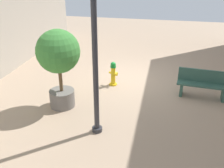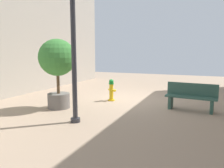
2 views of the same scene
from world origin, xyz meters
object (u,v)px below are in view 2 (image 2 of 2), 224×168
Objects in this scene: fire_hydrant at (111,90)px; street_lamp at (73,33)px; planter_tree at (57,63)px; bench_near at (191,96)px.

fire_hydrant is 3.67m from street_lamp.
planter_tree is at bearing 55.74° from fire_hydrant.
bench_near is 0.70× the size of planter_tree.
street_lamp is (-1.45, 1.14, 0.90)m from planter_tree.
bench_near is (-3.18, 0.30, 0.04)m from fire_hydrant.
street_lamp reaches higher than fire_hydrant.
bench_near is 4.54m from street_lamp.
bench_near reaches higher than fire_hydrant.
street_lamp is at bearing 141.98° from planter_tree.
planter_tree reaches higher than fire_hydrant.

